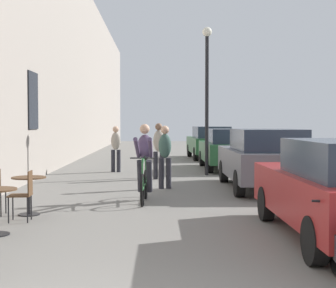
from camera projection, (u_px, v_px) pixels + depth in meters
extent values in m
cube|color=gray|center=(43.00, 44.00, 17.22)|extent=(0.50, 68.00, 8.96)
cube|color=black|center=(33.00, 101.00, 14.72)|extent=(0.04, 1.10, 1.70)
cylinder|color=black|center=(29.00, 214.00, 9.33)|extent=(0.40, 0.40, 0.02)
cylinder|color=black|center=(29.00, 196.00, 9.32)|extent=(0.05, 0.05, 0.67)
cylinder|color=#4C331E|center=(29.00, 178.00, 9.30)|extent=(0.64, 0.64, 0.02)
cylinder|color=black|center=(6.00, 202.00, 9.48)|extent=(0.02, 0.02, 0.45)
cylinder|color=black|center=(1.00, 205.00, 9.15)|extent=(0.02, 0.02, 0.45)
cylinder|color=black|center=(8.00, 210.00, 8.54)|extent=(0.02, 0.02, 0.45)
cylinder|color=black|center=(13.00, 207.00, 8.86)|extent=(0.02, 0.02, 0.45)
cylinder|color=black|center=(27.00, 210.00, 8.56)|extent=(0.02, 0.02, 0.45)
cylinder|color=black|center=(31.00, 207.00, 8.88)|extent=(0.02, 0.02, 0.45)
cube|color=#4C331E|center=(20.00, 195.00, 8.70)|extent=(0.40, 0.40, 0.02)
cube|color=#4C331E|center=(30.00, 183.00, 8.70)|extent=(0.04, 0.34, 0.42)
torus|color=black|center=(142.00, 190.00, 10.32)|extent=(0.08, 0.71, 0.71)
torus|color=black|center=(146.00, 184.00, 11.37)|extent=(0.08, 0.71, 0.71)
cylinder|color=#2D6B38|center=(145.00, 172.00, 11.26)|extent=(0.05, 0.22, 0.58)
cylinder|color=#2D6B38|center=(144.00, 159.00, 10.75)|extent=(0.07, 0.83, 0.14)
cylinder|color=#2D6B38|center=(142.00, 174.00, 10.33)|extent=(0.04, 0.09, 0.67)
cylinder|color=#2D6B38|center=(144.00, 185.00, 10.86)|extent=(0.08, 1.00, 0.12)
cylinder|color=black|center=(143.00, 158.00, 10.34)|extent=(0.52, 0.05, 0.03)
ellipsoid|color=black|center=(145.00, 159.00, 11.16)|extent=(0.12, 0.24, 0.06)
ellipsoid|color=#4C3D5B|center=(145.00, 147.00, 11.07)|extent=(0.36, 0.36, 0.59)
sphere|color=tan|center=(145.00, 129.00, 11.01)|extent=(0.22, 0.22, 0.22)
cylinder|color=#26262D|center=(149.00, 176.00, 11.02)|extent=(0.15, 0.40, 0.75)
cylinder|color=#26262D|center=(140.00, 176.00, 11.02)|extent=(0.15, 0.40, 0.75)
cylinder|color=#4C3D5B|center=(150.00, 148.00, 10.68)|extent=(0.11, 0.75, 0.48)
cylinder|color=#4C3D5B|center=(137.00, 148.00, 10.68)|extent=(0.14, 0.75, 0.48)
cylinder|color=#26262D|center=(161.00, 173.00, 13.05)|extent=(0.14, 0.14, 0.81)
cylinder|color=#26262D|center=(169.00, 173.00, 13.09)|extent=(0.14, 0.14, 0.81)
ellipsoid|color=#38564C|center=(165.00, 146.00, 13.04)|extent=(0.38, 0.30, 0.64)
sphere|color=tan|center=(165.00, 130.00, 13.02)|extent=(0.22, 0.22, 0.22)
cylinder|color=#26262D|center=(156.00, 165.00, 15.34)|extent=(0.14, 0.14, 0.85)
cylinder|color=#26262D|center=(162.00, 165.00, 15.31)|extent=(0.14, 0.14, 0.85)
ellipsoid|color=#9E9384|center=(159.00, 141.00, 15.29)|extent=(0.37, 0.29, 0.67)
sphere|color=brown|center=(159.00, 127.00, 15.27)|extent=(0.22, 0.22, 0.22)
cylinder|color=#26262D|center=(113.00, 161.00, 17.55)|extent=(0.14, 0.14, 0.79)
cylinder|color=#26262D|center=(119.00, 161.00, 17.54)|extent=(0.14, 0.14, 0.79)
ellipsoid|color=#9E9384|center=(116.00, 141.00, 17.52)|extent=(0.37, 0.28, 0.62)
sphere|color=tan|center=(116.00, 129.00, 17.50)|extent=(0.22, 0.22, 0.22)
cylinder|color=black|center=(207.00, 106.00, 16.43)|extent=(0.12, 0.12, 4.60)
sphere|color=silver|center=(207.00, 32.00, 16.33)|extent=(0.32, 0.32, 0.32)
cylinder|color=black|center=(266.00, 204.00, 8.77)|extent=(0.20, 0.61, 0.60)
cylinder|color=black|center=(315.00, 241.00, 6.01)|extent=(0.20, 0.61, 0.60)
cube|color=#595960|center=(262.00, 163.00, 13.04)|extent=(1.90, 4.46, 0.72)
cube|color=#283342|center=(267.00, 140.00, 12.48)|extent=(1.58, 2.42, 0.54)
cylinder|color=black|center=(224.00, 171.00, 14.51)|extent=(0.22, 0.64, 0.64)
cylinder|color=black|center=(281.00, 171.00, 14.53)|extent=(0.22, 0.64, 0.64)
cylinder|color=black|center=(239.00, 183.00, 11.58)|extent=(0.22, 0.64, 0.64)
cylinder|color=black|center=(310.00, 183.00, 11.60)|extent=(0.22, 0.64, 0.64)
cube|color=#23512D|center=(227.00, 152.00, 18.58)|extent=(1.78, 4.28, 0.70)
cube|color=#283342|center=(229.00, 136.00, 18.05)|extent=(1.49, 2.31, 0.52)
cylinder|color=black|center=(202.00, 158.00, 19.98)|extent=(0.20, 0.62, 0.62)
cylinder|color=black|center=(242.00, 158.00, 20.03)|extent=(0.20, 0.62, 0.62)
cylinder|color=black|center=(210.00, 164.00, 17.17)|extent=(0.20, 0.62, 0.62)
cylinder|color=black|center=(256.00, 164.00, 17.21)|extent=(0.20, 0.62, 0.62)
cube|color=#23512D|center=(209.00, 145.00, 24.09)|extent=(1.97, 4.47, 0.72)
cube|color=#283342|center=(211.00, 132.00, 23.54)|extent=(1.61, 2.43, 0.53)
cylinder|color=black|center=(189.00, 151.00, 25.51)|extent=(0.23, 0.64, 0.64)
cylinder|color=black|center=(221.00, 150.00, 25.61)|extent=(0.23, 0.64, 0.64)
cylinder|color=black|center=(196.00, 154.00, 22.61)|extent=(0.23, 0.64, 0.64)
cylinder|color=black|center=(232.00, 154.00, 22.70)|extent=(0.23, 0.64, 0.64)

